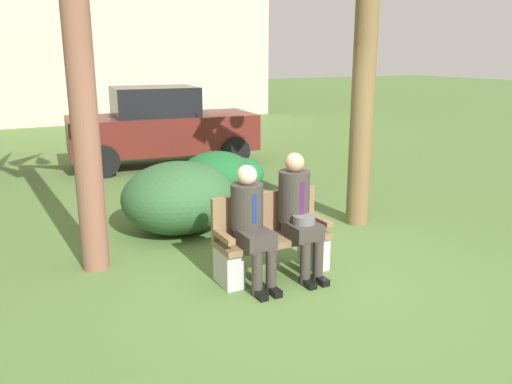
% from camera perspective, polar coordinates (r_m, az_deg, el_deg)
% --- Properties ---
extents(ground_plane, '(80.00, 80.00, 0.00)m').
position_cam_1_polar(ground_plane, '(5.72, 5.21, -9.50)').
color(ground_plane, '#517135').
extents(park_bench, '(1.26, 0.44, 0.90)m').
position_cam_1_polar(park_bench, '(5.71, 1.63, -5.28)').
color(park_bench, brown).
rests_on(park_bench, ground).
extents(seated_man_left, '(0.34, 0.72, 1.26)m').
position_cam_1_polar(seated_man_left, '(5.37, -0.55, -3.02)').
color(seated_man_left, '#38332D').
rests_on(seated_man_left, ground).
extents(seated_man_right, '(0.34, 0.72, 1.34)m').
position_cam_1_polar(seated_man_right, '(5.63, 4.62, -1.84)').
color(seated_man_right, '#38332D').
rests_on(seated_man_right, ground).
extents(shrub_near_bench, '(1.24, 1.14, 0.78)m').
position_cam_1_polar(shrub_near_bench, '(8.79, -4.29, 1.92)').
color(shrub_near_bench, '#1D5E2C').
rests_on(shrub_near_bench, ground).
extents(shrub_mid_lawn, '(1.54, 1.41, 0.96)m').
position_cam_1_polar(shrub_mid_lawn, '(7.10, -8.42, -0.59)').
color(shrub_mid_lawn, '#2E592E').
rests_on(shrub_mid_lawn, ground).
extents(shrub_far_lawn, '(0.95, 0.87, 0.59)m').
position_cam_1_polar(shrub_far_lawn, '(9.19, -2.03, 1.93)').
color(shrub_far_lawn, '#1A6C31').
rests_on(shrub_far_lawn, ground).
extents(parked_car_far, '(4.03, 2.01, 1.68)m').
position_cam_1_polar(parked_car_far, '(11.45, -10.30, 7.04)').
color(parked_car_far, '#591E19').
rests_on(parked_car_far, ground).
extents(building_backdrop, '(13.26, 6.87, 8.55)m').
position_cam_1_polar(building_backdrop, '(22.20, -18.42, 19.21)').
color(building_backdrop, '#C9AF9E').
rests_on(building_backdrop, ground).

